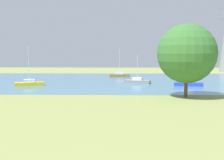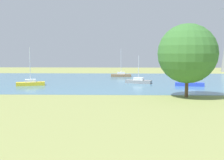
# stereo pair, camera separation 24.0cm
# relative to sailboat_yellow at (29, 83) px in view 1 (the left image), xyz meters

# --- Properties ---
(ground_plane) EXTENTS (160.00, 160.00, 0.00)m
(ground_plane) POSITION_rel_sailboat_yellow_xyz_m (15.25, -18.52, -0.46)
(ground_plane) COLOR #8C9351
(water_surface) EXTENTS (140.00, 40.00, 0.02)m
(water_surface) POSITION_rel_sailboat_yellow_xyz_m (15.25, 9.48, -0.45)
(water_surface) COLOR teal
(water_surface) RESTS_ON ground
(sailboat_yellow) EXTENTS (5.03, 2.93, 6.68)m
(sailboat_yellow) POSITION_rel_sailboat_yellow_xyz_m (0.00, 0.00, 0.00)
(sailboat_yellow) COLOR yellow
(sailboat_yellow) RESTS_ON water_surface
(sailboat_gray) EXTENTS (5.03, 2.99, 5.19)m
(sailboat_gray) POSITION_rel_sailboat_yellow_xyz_m (19.05, 4.18, -0.02)
(sailboat_gray) COLOR gray
(sailboat_gray) RESTS_ON water_surface
(sailboat_blue) EXTENTS (4.96, 2.16, 5.52)m
(sailboat_blue) POSITION_rel_sailboat_yellow_xyz_m (27.54, 0.22, -0.01)
(sailboat_blue) COLOR blue
(sailboat_blue) RESTS_ON water_surface
(sailboat_brown) EXTENTS (4.85, 1.66, 6.66)m
(sailboat_brown) POSITION_rel_sailboat_yellow_xyz_m (15.78, 18.74, -0.00)
(sailboat_brown) COLOR brown
(sailboat_brown) RESTS_ON water_surface
(tree_mid_shore) EXTENTS (7.56, 7.56, 9.39)m
(tree_mid_shore) POSITION_rel_sailboat_yellow_xyz_m (24.15, -12.17, 5.14)
(tree_mid_shore) COLOR brown
(tree_mid_shore) RESTS_ON ground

